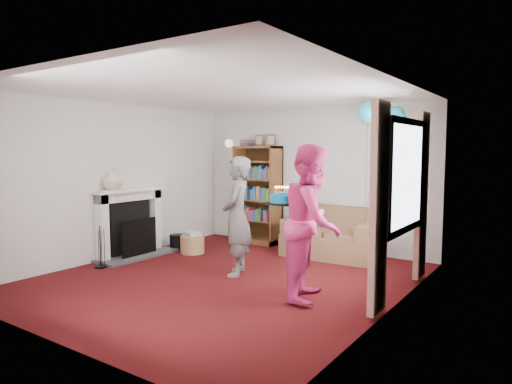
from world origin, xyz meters
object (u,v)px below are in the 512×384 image
Objects in this scene: sofa at (333,238)px; person_striped at (237,216)px; birthday_cake at (282,199)px; bookcase at (259,196)px; person_magenta at (313,222)px.

sofa is 1.97m from person_striped.
sofa is at bearing 96.05° from birthday_cake.
bookcase is at bearing 130.06° from birthday_cake.
person_striped is at bearing -111.31° from sofa.
person_magenta is (0.70, -2.10, 0.60)m from sofa.
bookcase is 2.89m from birthday_cake.
birthday_cake is at bearing -49.94° from bookcase.
sofa is 4.22× the size of birthday_cake.
bookcase is at bearing 170.00° from sofa.
person_striped is 0.92m from birthday_cake.
birthday_cake is (-0.50, 0.13, 0.23)m from person_magenta.
person_striped is (-0.63, -1.79, 0.52)m from sofa.
person_striped is (1.01, -2.03, -0.07)m from bookcase.
sofa is at bearing -8.18° from bookcase.
bookcase is 1.22× the size of person_striped.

